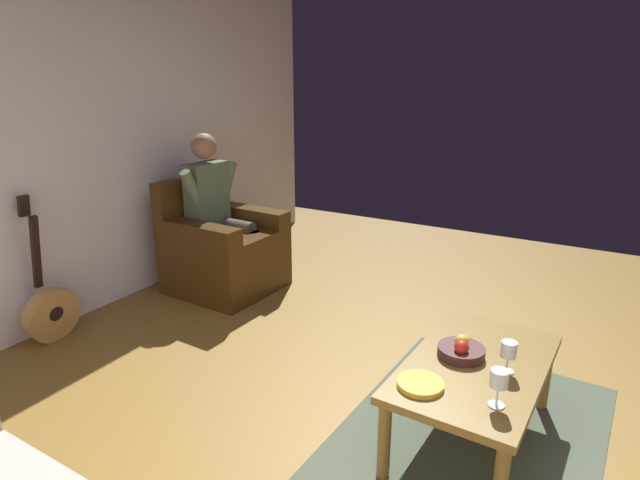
% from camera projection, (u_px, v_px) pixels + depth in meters
% --- Properties ---
extents(ground_plane, '(7.02, 7.02, 0.00)m').
position_uv_depth(ground_plane, '(470.00, 419.00, 2.84)').
color(ground_plane, brown).
extents(wall_back, '(5.70, 0.06, 2.54)m').
position_uv_depth(wall_back, '(80.00, 146.00, 3.86)').
color(wall_back, silver).
rests_on(wall_back, ground).
extents(rug, '(1.80, 1.29, 0.01)m').
position_uv_depth(rug, '(469.00, 437.00, 2.70)').
color(rug, '#485441').
rests_on(rug, ground).
extents(armchair, '(0.83, 0.84, 0.94)m').
position_uv_depth(armchair, '(222.00, 250.00, 4.49)').
color(armchair, '#3F260D').
rests_on(armchair, ground).
extents(person_seated, '(0.63, 0.55, 1.31)m').
position_uv_depth(person_seated, '(217.00, 207.00, 4.39)').
color(person_seated, '#526348').
rests_on(person_seated, ground).
extents(coffee_table, '(1.07, 0.66, 0.43)m').
position_uv_depth(coffee_table, '(475.00, 374.00, 2.59)').
color(coffee_table, brown).
rests_on(coffee_table, ground).
extents(guitar, '(0.38, 0.21, 1.02)m').
position_uv_depth(guitar, '(51.00, 310.00, 3.63)').
color(guitar, '#B88747').
rests_on(guitar, ground).
extents(wine_glass_near, '(0.08, 0.08, 0.17)m').
position_uv_depth(wine_glass_near, '(499.00, 381.00, 2.21)').
color(wine_glass_near, silver).
rests_on(wine_glass_near, coffee_table).
extents(wine_glass_far, '(0.07, 0.07, 0.16)m').
position_uv_depth(wine_glass_far, '(509.00, 351.00, 2.46)').
color(wine_glass_far, silver).
rests_on(wine_glass_far, coffee_table).
extents(fruit_bowl, '(0.23, 0.23, 0.11)m').
position_uv_depth(fruit_bowl, '(461.00, 350.00, 2.62)').
color(fruit_bowl, '#3C1F1E').
rests_on(fruit_bowl, coffee_table).
extents(decorative_dish, '(0.21, 0.21, 0.02)m').
position_uv_depth(decorative_dish, '(420.00, 384.00, 2.38)').
color(decorative_dish, gold).
rests_on(decorative_dish, coffee_table).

